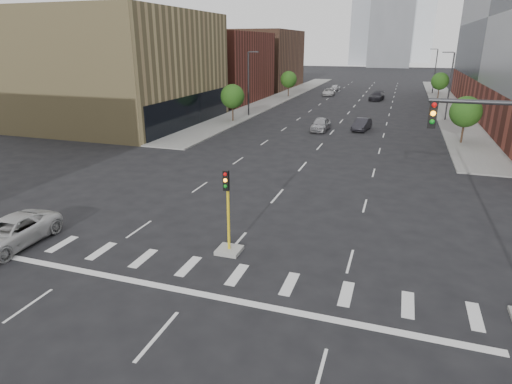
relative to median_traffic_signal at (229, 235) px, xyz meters
The scene contains 21 objects.
ground 9.02m from the median_traffic_signal, 90.00° to the right, with size 400.00×400.00×0.00m, color black.
sidewalk_left_far 66.75m from the median_traffic_signal, 102.99° to the left, with size 5.00×92.00×0.15m, color gray.
sidewalk_right_far 66.75m from the median_traffic_signal, 77.01° to the left, with size 5.00×92.00×0.15m, color gray.
building_left_mid 41.90m from the median_traffic_signal, 131.55° to the left, with size 20.00×24.00×14.00m, color tan.
building_left_far_a 63.52m from the median_traffic_signal, 115.74° to the left, with size 20.00×22.00×12.00m, color brown.
building_left_far_b 87.64m from the median_traffic_signal, 108.32° to the left, with size 20.00×24.00×13.00m, color brown.
tower_mid 192.19m from the median_traffic_signal, 90.00° to the left, with size 18.00×18.00×44.00m, color slate.
median_traffic_signal is the anchor object (origin of this frame).
streetlight_right_a 48.12m from the median_traffic_signal, 73.76° to the left, with size 1.60×0.22×9.07m.
streetlight_right_b 82.23m from the median_traffic_signal, 80.60° to the left, with size 1.60×0.22×9.07m.
streetlight_left 43.36m from the median_traffic_signal, 108.10° to the left, with size 1.60×0.22×9.07m.
tree_left_near 38.73m from the median_traffic_signal, 111.23° to the left, with size 3.20×3.20×4.85m.
tree_left_far 67.54m from the median_traffic_signal, 101.97° to the left, with size 3.20×3.20×4.85m.
tree_right_near 34.13m from the median_traffic_signal, 65.72° to the left, with size 3.20×3.20×4.85m.
tree_right_far 72.44m from the median_traffic_signal, 78.85° to the left, with size 3.20×3.20×4.85m.
car_near_left 33.48m from the median_traffic_signal, 92.57° to the left, with size 1.88×4.68×1.60m, color #9C9CA1.
car_mid_right 35.48m from the median_traffic_signal, 84.75° to the left, with size 1.54×4.41×1.45m, color #232329.
car_far_left 71.51m from the median_traffic_signal, 95.45° to the left, with size 2.25×4.88×1.36m, color beige.
car_deep_right 66.19m from the median_traffic_signal, 87.35° to the left, with size 2.17×5.33×1.55m, color #222227.
car_distant 80.92m from the median_traffic_signal, 94.91° to the left, with size 1.60×3.97×1.35m, color #BBBBC0.
parked_minivan 11.51m from the median_traffic_signal, 165.06° to the right, with size 2.51×5.44×1.51m, color #B5B5B5.
Camera 1 is at (7.59, -9.21, 10.13)m, focal length 30.00 mm.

